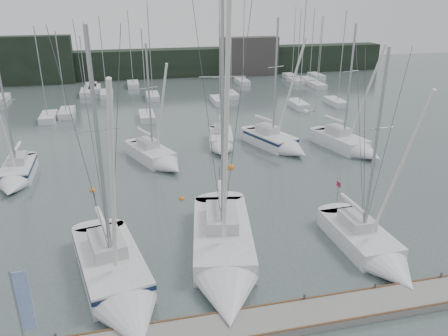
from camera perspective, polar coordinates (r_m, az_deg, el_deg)
The scene contains 19 objects.
ground at distance 26.24m, azimuth 2.74°, elevation -12.60°, with size 160.00×160.00×0.00m, color #495857.
dock at distance 22.38m, azimuth 6.43°, elevation -19.25°, with size 24.00×2.00×0.40m, color slate.
far_treeline at distance 83.84m, azimuth -9.10°, elevation 13.34°, with size 90.00×4.00×5.00m, color black.
far_building_left at distance 82.60m, azimuth -23.34°, elevation 12.79°, with size 12.00×3.00×8.00m, color black.
far_building_right at distance 84.98m, azimuth 3.54°, elevation 14.37°, with size 10.00×3.00×7.00m, color #3B3936.
mast_forest at distance 68.63m, azimuth -3.82°, elevation 9.93°, with size 54.07×25.82×14.62m.
sailboat_near_left at distance 24.35m, azimuth -13.62°, elevation -14.54°, with size 5.23×10.88×14.68m.
sailboat_near_center at distance 25.51m, azimuth 0.06°, elevation -12.02°, with size 5.62×12.72×18.26m.
sailboat_near_right at distance 27.96m, azimuth 19.09°, elevation -10.27°, with size 3.07×8.74×13.22m.
sailboat_mid_a at distance 40.45m, azimuth -25.54°, elevation -0.93°, with size 2.53×7.43×11.37m.
sailboat_mid_b at distance 40.74m, azimuth -8.54°, elevation 1.23°, with size 5.43×8.29×11.58m.
sailboat_mid_c at distance 44.59m, azimuth -0.37°, elevation 3.34°, with size 3.71×7.50×11.64m.
sailboat_mid_d at distance 44.51m, azimuth 7.24°, elevation 3.23°, with size 5.54×8.53×13.61m.
sailboat_mid_e at distance 45.23m, azimuth 16.29°, elevation 2.78°, with size 4.78×8.72×13.04m.
buoy_a at distance 33.98m, azimuth -5.52°, elevation -4.06°, with size 0.44×0.44×0.44m, color orange.
buoy_b at distance 39.65m, azimuth 0.89°, elevation -0.00°, with size 0.68×0.68×0.68m, color orange.
buoy_c at distance 36.74m, azimuth -16.80°, elevation -2.87°, with size 0.47×0.47×0.47m, color orange.
dock_banner at distance 20.42m, azimuth -24.83°, elevation -16.11°, with size 0.67×0.08×4.37m.
seagull at distance 23.41m, azimuth 10.66°, elevation 7.33°, with size 0.89×0.40×0.18m.
Camera 1 is at (-6.10, -20.69, 14.95)m, focal length 35.00 mm.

